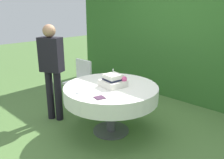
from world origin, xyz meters
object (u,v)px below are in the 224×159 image
object	(u,v)px
wedding_cake	(114,81)
cake_table	(111,93)
serving_plate_far	(105,77)
standing_person	(52,67)
serving_plate_near	(80,92)
napkin_stack	(100,98)
garden_chair	(80,79)

from	to	relation	value
wedding_cake	cake_table	bearing A→B (deg)	-152.79
wedding_cake	serving_plate_far	distance (m)	0.48
serving_plate_far	standing_person	distance (m)	0.88
serving_plate_near	standing_person	distance (m)	0.90
cake_table	wedding_cake	distance (m)	0.20
serving_plate_near	napkin_stack	world-z (taller)	serving_plate_near
cake_table	serving_plate_far	size ratio (longest dim) A/B	10.84
wedding_cake	garden_chair	world-z (taller)	wedding_cake
serving_plate_far	garden_chair	world-z (taller)	garden_chair
garden_chair	standing_person	size ratio (longest dim) A/B	0.56
wedding_cake	garden_chair	distance (m)	1.24
serving_plate_far	napkin_stack	distance (m)	0.92
napkin_stack	standing_person	world-z (taller)	standing_person
serving_plate_near	napkin_stack	bearing A→B (deg)	9.23
cake_table	garden_chair	bearing A→B (deg)	164.29
standing_person	wedding_cake	bearing A→B (deg)	20.49
cake_table	garden_chair	distance (m)	1.18
cake_table	napkin_stack	xyz separation A→B (m)	(0.23, -0.44, 0.12)
wedding_cake	standing_person	size ratio (longest dim) A/B	0.23
serving_plate_near	serving_plate_far	size ratio (longest dim) A/B	0.93
garden_chair	wedding_cake	bearing A→B (deg)	-14.44
serving_plate_near	serving_plate_far	distance (m)	0.80
wedding_cake	standing_person	world-z (taller)	standing_person
serving_plate_far	garden_chair	xyz separation A→B (m)	(-0.75, 0.06, -0.21)
wedding_cake	napkin_stack	xyz separation A→B (m)	(0.19, -0.46, -0.08)
cake_table	wedding_cake	xyz separation A→B (m)	(0.03, 0.02, 0.19)
napkin_stack	garden_chair	distance (m)	1.57
cake_table	wedding_cake	size ratio (longest dim) A/B	3.85
serving_plate_far	garden_chair	bearing A→B (deg)	175.34
standing_person	cake_table	bearing A→B (deg)	20.24
serving_plate_far	garden_chair	distance (m)	0.78
serving_plate_near	napkin_stack	distance (m)	0.34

